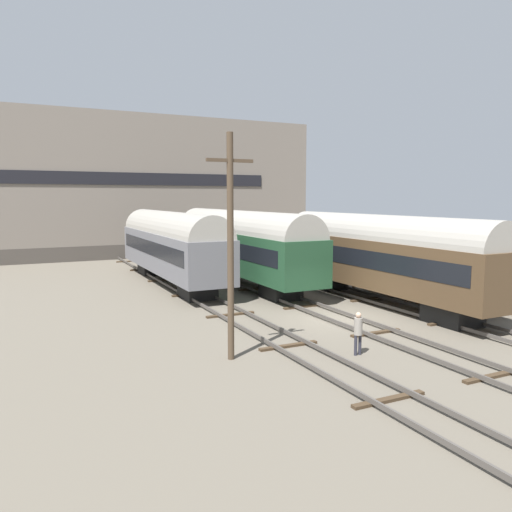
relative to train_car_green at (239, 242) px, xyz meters
name	(u,v)px	position (x,y,z in m)	size (l,w,h in m)	color
ground_plane	(336,319)	(0.00, -11.77, -2.90)	(200.00, 200.00, 0.00)	#60594C
track_left	(256,326)	(-4.44, -11.77, -2.76)	(2.60, 60.00, 0.26)	#4C4742
track_middle	(336,316)	(0.00, -11.77, -2.76)	(2.60, 60.00, 0.26)	#4C4742
track_right	(405,308)	(4.44, -11.77, -2.76)	(2.60, 60.00, 0.26)	#4C4742
train_car_green	(239,242)	(0.00, 0.00, 0.00)	(3.07, 18.39, 5.12)	black
train_car_brown	(380,253)	(4.44, -9.63, -0.02)	(2.91, 16.34, 5.05)	black
train_car_grey	(171,243)	(-4.44, 1.69, -0.04)	(3.06, 16.62, 5.06)	black
station_platform	(424,284)	(7.27, -10.19, -1.91)	(3.02, 10.07, 1.08)	#8C704C
bench	(408,271)	(7.33, -8.78, -1.34)	(1.40, 0.40, 0.91)	brown
person_worker	(358,329)	(-2.57, -16.83, -1.90)	(0.32, 0.32, 1.67)	#282833
utility_pole	(230,244)	(-7.12, -15.14, 1.42)	(1.80, 0.24, 8.32)	#473828
warehouse_building	(126,187)	(-3.05, 23.17, 4.21)	(38.52, 11.37, 14.22)	#46403A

